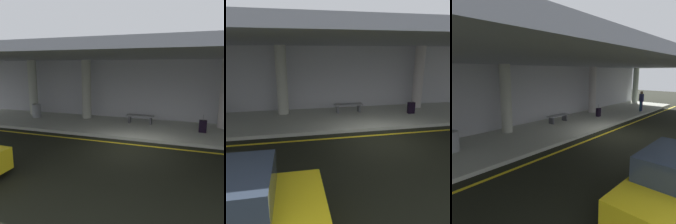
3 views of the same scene
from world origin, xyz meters
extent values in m
plane|color=black|center=(0.00, 0.00, 0.00)|extent=(60.00, 60.00, 0.00)
cube|color=#B1B4A4|center=(0.00, 3.10, 0.07)|extent=(26.00, 4.20, 0.15)
cube|color=yellow|center=(0.00, 0.47, 0.00)|extent=(26.00, 0.14, 0.01)
cylinder|color=#AEAE9F|center=(-4.00, 4.35, 1.97)|extent=(0.58, 0.58, 3.65)
cylinder|color=#B7AEAB|center=(4.00, 4.35, 1.97)|extent=(0.58, 0.58, 3.65)
cube|color=gray|center=(0.00, 2.60, 3.95)|extent=(28.00, 13.20, 0.30)
cube|color=#ACACB1|center=(0.00, 5.35, 1.90)|extent=(26.00, 0.30, 3.80)
cylinder|color=black|center=(-3.67, -3.61, 0.32)|extent=(0.64, 0.22, 0.64)
cube|color=black|center=(2.93, 3.02, 0.46)|extent=(0.36, 0.22, 0.62)
cylinder|color=slate|center=(2.93, 3.02, 0.91)|extent=(0.02, 0.02, 0.28)
cube|color=slate|center=(-0.44, 3.91, 0.60)|extent=(1.60, 0.50, 0.06)
cube|color=#4C4C51|center=(-1.06, 3.91, 0.36)|extent=(0.10, 0.40, 0.42)
cube|color=#4C4C51|center=(0.18, 3.91, 0.36)|extent=(0.10, 0.40, 0.42)
camera|label=1|loc=(2.32, -9.37, 3.40)|focal=38.29mm
camera|label=2|loc=(-3.46, -8.10, 3.40)|focal=36.29mm
camera|label=3|loc=(-10.43, -5.68, 3.40)|focal=34.83mm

